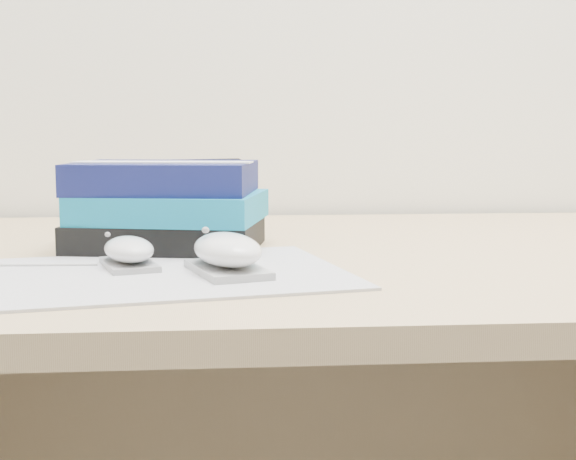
{
  "coord_description": "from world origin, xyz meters",
  "views": [
    {
      "loc": [
        -0.12,
        0.59,
        0.88
      ],
      "look_at": [
        -0.05,
        1.46,
        0.77
      ],
      "focal_mm": 50.0,
      "sensor_mm": 36.0,
      "label": 1
    }
  ],
  "objects": [
    {
      "name": "book_stack",
      "position": [
        -0.19,
        1.59,
        0.78
      ],
      "size": [
        0.26,
        0.22,
        0.11
      ],
      "color": "black",
      "rests_on": "desk"
    },
    {
      "name": "mouse_rear",
      "position": [
        -0.22,
        1.45,
        0.75
      ],
      "size": [
        0.08,
        0.1,
        0.04
      ],
      "color": "gray",
      "rests_on": "mousepad"
    },
    {
      "name": "mousepad",
      "position": [
        -0.18,
        1.41,
        0.73
      ],
      "size": [
        0.41,
        0.35,
        0.0
      ],
      "primitive_type": "cube",
      "rotation": [
        0.0,
        0.0,
        0.21
      ],
      "color": "#95949C",
      "rests_on": "desk"
    },
    {
      "name": "pouch",
      "position": [
        -0.15,
        1.74,
        0.78
      ],
      "size": [
        0.14,
        0.12,
        0.11
      ],
      "color": "black",
      "rests_on": "desk"
    },
    {
      "name": "mouse_front",
      "position": [
        -0.12,
        1.4,
        0.75
      ],
      "size": [
        0.09,
        0.13,
        0.05
      ],
      "color": "#99999B",
      "rests_on": "mousepad"
    },
    {
      "name": "desk",
      "position": [
        0.0,
        1.64,
        0.5
      ],
      "size": [
        1.6,
        0.8,
        0.73
      ],
      "color": "tan",
      "rests_on": "ground"
    }
  ]
}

